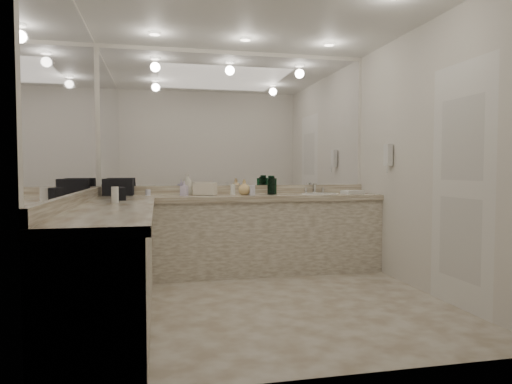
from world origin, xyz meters
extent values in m
plane|color=beige|center=(0.00, 0.00, 0.00)|extent=(3.20, 3.20, 0.00)
plane|color=white|center=(0.00, 0.00, 2.60)|extent=(3.20, 3.20, 0.00)
cube|color=silver|center=(0.00, 1.50, 1.30)|extent=(3.20, 0.02, 2.60)
cube|color=silver|center=(-1.60, 0.00, 1.30)|extent=(0.02, 3.00, 2.60)
cube|color=silver|center=(1.60, 0.00, 1.30)|extent=(0.02, 3.00, 2.60)
cube|color=beige|center=(0.00, 1.20, 0.42)|extent=(3.20, 0.60, 0.84)
cube|color=beige|center=(0.00, 1.19, 0.87)|extent=(3.20, 0.64, 0.06)
cube|color=beige|center=(-1.30, -0.30, 0.42)|extent=(0.60, 2.40, 0.84)
cube|color=beige|center=(-1.29, -0.30, 0.87)|extent=(0.64, 2.42, 0.06)
cube|color=beige|center=(0.00, 1.48, 0.95)|extent=(3.20, 0.04, 0.10)
cube|color=beige|center=(-1.58, 0.00, 0.95)|extent=(0.04, 3.00, 0.10)
cube|color=white|center=(0.00, 1.49, 1.77)|extent=(3.12, 0.01, 1.55)
cube|color=white|center=(-1.59, 0.00, 1.77)|extent=(0.01, 2.92, 1.55)
cylinder|color=white|center=(0.95, 1.20, 0.90)|extent=(0.44, 0.44, 0.03)
cube|color=silver|center=(0.95, 1.41, 0.97)|extent=(0.24, 0.16, 0.14)
cube|color=white|center=(1.56, 0.70, 1.35)|extent=(0.06, 0.10, 0.24)
cube|color=white|center=(1.59, -0.50, 1.05)|extent=(0.02, 0.82, 2.10)
cube|color=black|center=(-1.36, 1.27, 0.99)|extent=(0.33, 0.21, 0.18)
cube|color=black|center=(-1.30, 0.61, 0.96)|extent=(0.15, 0.24, 0.12)
cube|color=silver|center=(-0.41, 1.22, 0.97)|extent=(0.28, 0.23, 0.14)
cube|color=white|center=(1.36, 1.19, 0.92)|extent=(0.28, 0.22, 0.04)
cylinder|color=white|center=(-1.30, 0.21, 0.97)|extent=(0.06, 0.06, 0.14)
imported|color=white|center=(-0.60, 1.30, 1.02)|extent=(0.10, 0.10, 0.24)
imported|color=white|center=(-0.65, 1.19, 0.98)|extent=(0.10, 0.10, 0.17)
imported|color=#ECC47D|center=(0.03, 1.20, 0.99)|extent=(0.17, 0.17, 0.18)
cylinder|color=#0D4826|center=(0.37, 1.24, 1.00)|extent=(0.07, 0.07, 0.20)
cylinder|color=#0D4826|center=(0.37, 1.26, 1.00)|extent=(0.06, 0.06, 0.20)
cylinder|color=#0D4826|center=(0.37, 1.28, 1.01)|extent=(0.07, 0.07, 0.22)
cylinder|color=#0D4826|center=(0.34, 1.20, 0.99)|extent=(0.07, 0.07, 0.18)
cylinder|color=#0D4826|center=(0.40, 1.30, 0.99)|extent=(0.07, 0.07, 0.19)
cylinder|color=silver|center=(-1.04, 1.33, 0.93)|extent=(0.06, 0.06, 0.07)
cylinder|color=white|center=(0.09, 1.23, 0.96)|extent=(0.04, 0.04, 0.11)
cylinder|color=silver|center=(0.10, 1.31, 0.96)|extent=(0.05, 0.05, 0.11)
cylinder|color=white|center=(-0.09, 1.23, 0.96)|extent=(0.05, 0.05, 0.13)
cylinder|color=silver|center=(0.11, 1.13, 0.96)|extent=(0.06, 0.06, 0.11)
camera|label=1|loc=(-0.93, -3.92, 1.19)|focal=32.00mm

